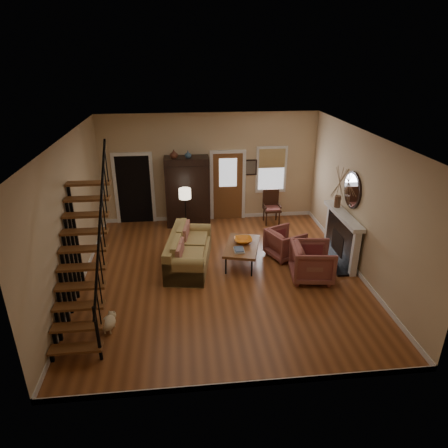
{
  "coord_description": "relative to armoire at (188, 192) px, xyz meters",
  "views": [
    {
      "loc": [
        -0.83,
        -8.21,
        4.94
      ],
      "look_at": [
        0.1,
        0.4,
        1.15
      ],
      "focal_mm": 32.0,
      "sensor_mm": 36.0,
      "label": 1
    }
  ],
  "objects": [
    {
      "name": "staircase",
      "position": [
        -2.08,
        -4.45,
        0.55
      ],
      "size": [
        0.94,
        2.8,
        3.2
      ],
      "primitive_type": null,
      "color": "brown",
      "rests_on": "ground"
    },
    {
      "name": "fireplace",
      "position": [
        3.83,
        -2.65,
        -0.31
      ],
      "size": [
        0.33,
        1.95,
        2.3
      ],
      "color": "black",
      "rests_on": "ground"
    },
    {
      "name": "coffee_table",
      "position": [
        1.26,
        -2.64,
        -0.79
      ],
      "size": [
        1.11,
        1.49,
        0.51
      ],
      "primitive_type": null,
      "rotation": [
        0.0,
        0.0,
        -0.28
      ],
      "color": "brown",
      "rests_on": "ground"
    },
    {
      "name": "vase_b",
      "position": [
        0.05,
        -0.1,
        1.16
      ],
      "size": [
        0.2,
        0.2,
        0.21
      ],
      "primitive_type": "imported",
      "color": "#334C60",
      "rests_on": "armoire"
    },
    {
      "name": "bowl",
      "position": [
        1.31,
        -2.49,
        -0.48
      ],
      "size": [
        0.46,
        0.46,
        0.11
      ],
      "primitive_type": "imported",
      "color": "orange",
      "rests_on": "coffee_table"
    },
    {
      "name": "room",
      "position": [
        0.29,
        -1.39,
        0.46
      ],
      "size": [
        7.0,
        7.33,
        3.3
      ],
      "color": "brown",
      "rests_on": "ground"
    },
    {
      "name": "armchair_left",
      "position": [
        2.77,
        -3.53,
        -0.62
      ],
      "size": [
        1.07,
        1.04,
        0.87
      ],
      "primitive_type": "imported",
      "rotation": [
        0.0,
        0.0,
        1.44
      ],
      "color": "maroon",
      "rests_on": "ground"
    },
    {
      "name": "vase_a",
      "position": [
        -0.35,
        -0.1,
        1.17
      ],
      "size": [
        0.24,
        0.24,
        0.25
      ],
      "primitive_type": "imported",
      "color": "#4C2619",
      "rests_on": "armoire"
    },
    {
      "name": "armoire",
      "position": [
        0.0,
        0.0,
        0.0
      ],
      "size": [
        1.3,
        0.6,
        2.1
      ],
      "primitive_type": null,
      "color": "black",
      "rests_on": "ground"
    },
    {
      "name": "armchair_right",
      "position": [
        2.42,
        -2.39,
        -0.67
      ],
      "size": [
        1.08,
        1.07,
        0.75
      ],
      "primitive_type": "imported",
      "rotation": [
        0.0,
        0.0,
        1.98
      ],
      "color": "maroon",
      "rests_on": "ground"
    },
    {
      "name": "sofa",
      "position": [
        -0.05,
        -2.58,
        -0.65
      ],
      "size": [
        1.25,
        2.26,
        0.8
      ],
      "primitive_type": null,
      "rotation": [
        0.0,
        0.0,
        -0.16
      ],
      "color": "#A3874A",
      "rests_on": "ground"
    },
    {
      "name": "side_chair",
      "position": [
        2.55,
        -0.2,
        -0.54
      ],
      "size": [
        0.54,
        0.54,
        1.02
      ],
      "primitive_type": null,
      "color": "#391E12",
      "rests_on": "ground"
    },
    {
      "name": "floor_lamp",
      "position": [
        -0.09,
        -0.95,
        -0.32
      ],
      "size": [
        0.44,
        0.44,
        1.46
      ],
      "primitive_type": null,
      "rotation": [
        0.0,
        0.0,
        0.39
      ],
      "color": "black",
      "rests_on": "ground"
    },
    {
      "name": "dog",
      "position": [
        -1.65,
        -4.97,
        -0.89
      ],
      "size": [
        0.33,
        0.47,
        0.31
      ],
      "primitive_type": null,
      "rotation": [
        0.0,
        0.0,
        -0.19
      ],
      "color": "beige",
      "rests_on": "ground"
    },
    {
      "name": "books",
      "position": [
        1.14,
        -2.94,
        -0.51
      ],
      "size": [
        0.24,
        0.33,
        0.06
      ],
      "primitive_type": null,
      "color": "beige",
      "rests_on": "coffee_table"
    }
  ]
}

